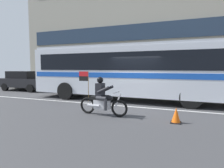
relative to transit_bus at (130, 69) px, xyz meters
name	(u,v)px	position (x,y,z in m)	size (l,w,h in m)	color
ground_plane	(134,105)	(0.59, -1.19, -1.88)	(60.00, 60.00, 0.00)	#3D3D3F
sidewalk_curb	(152,92)	(0.59, 3.91, -1.81)	(28.00, 3.80, 0.15)	gray
lane_center_stripe	(131,107)	(0.59, -1.79, -1.88)	(26.60, 0.14, 0.01)	silver
office_building_facade	(158,5)	(0.59, 6.20, 5.33)	(28.00, 0.89, 14.41)	gray
transit_bus	(130,69)	(0.00, 0.00, 0.00)	(12.09, 2.79, 3.22)	silver
motorcycle_with_rider	(102,99)	(-0.05, -3.84, -1.22)	(2.20, 0.64, 1.78)	black
parked_sedan_curbside	(25,80)	(-9.68, 1.39, -1.03)	(4.48, 1.93, 1.64)	black
fire_hydrant	(164,89)	(1.68, 2.41, -1.37)	(0.22, 0.30, 0.75)	#4C8C3F
traffic_cone	(176,116)	(2.82, -3.89, -1.63)	(0.36, 0.36, 0.55)	#EA590F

